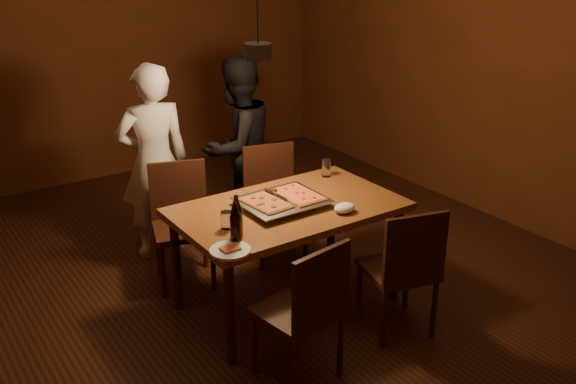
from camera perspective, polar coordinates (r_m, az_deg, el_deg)
room_shell at (r=4.23m, az=-2.59°, el=7.72°), size 6.00×6.00×6.00m
dining_table at (r=4.32m, az=0.00°, el=-2.14°), size 1.50×0.90×0.75m
chair_far_left at (r=4.79m, az=-9.51°, el=-1.73°), size 0.53×0.53×0.49m
chair_far_right at (r=5.10m, az=-1.38°, el=0.08°), size 0.51×0.51×0.49m
chair_near_left at (r=3.63m, az=1.76°, el=-9.71°), size 0.48×0.48×0.49m
chair_near_right at (r=4.11m, az=10.39°, el=-6.04°), size 0.51×0.51×0.49m
pizza_tray at (r=4.28m, az=-0.54°, el=-0.96°), size 0.57×0.47×0.05m
pizza_meat at (r=4.20m, az=-1.98°, el=-0.94°), size 0.25×0.36×0.02m
pizza_cheese at (r=4.32m, az=0.86°, el=-0.22°), size 0.24×0.37×0.02m
spatula at (r=4.27m, az=-0.55°, el=-0.44°), size 0.11×0.25×0.04m
beer_bottle_a at (r=3.75m, az=-4.69°, el=-2.72°), size 0.07×0.07×0.26m
beer_bottle_b at (r=3.81m, az=-4.59°, el=-2.19°), size 0.07×0.07×0.27m
water_glass_left at (r=3.96m, az=-5.49°, el=-2.51°), size 0.07×0.07×0.11m
water_glass_right at (r=4.79m, az=3.41°, el=2.14°), size 0.06×0.06×0.13m
plate_slice at (r=3.70m, az=-5.16°, el=-5.18°), size 0.24×0.24×0.03m
napkin at (r=4.19m, az=5.05°, el=-1.42°), size 0.15×0.11×0.06m
diner_white at (r=5.13m, az=-11.82°, el=2.62°), size 0.62×0.45×1.56m
diner_dark at (r=5.45m, az=-4.46°, el=4.00°), size 0.87×0.75×1.53m
pendant_lamp at (r=4.15m, az=-2.68°, el=12.54°), size 0.18×0.18×1.10m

